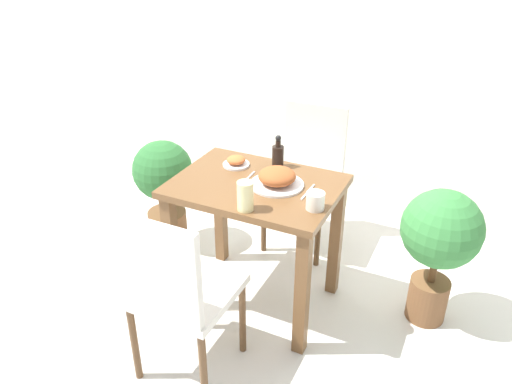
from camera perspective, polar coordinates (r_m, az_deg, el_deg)
ground_plane at (r=2.89m, az=0.00°, el=-11.97°), size 16.00×16.00×0.00m
wall_back at (r=3.43m, az=9.72°, el=18.37°), size 8.00×0.05×2.60m
dining_table at (r=2.55m, az=0.00°, el=-1.94°), size 0.82×0.61×0.73m
chair_near at (r=2.17m, az=-9.17°, el=-10.82°), size 0.42×0.42×0.90m
chair_far at (r=3.16m, az=5.90°, el=2.67°), size 0.42×0.42×0.90m
food_plate at (r=2.44m, az=2.42°, el=1.60°), size 0.27×0.27×0.09m
side_plate at (r=2.66m, az=-2.29°, el=3.49°), size 0.14×0.14×0.05m
drink_cup at (r=2.26m, az=6.80°, el=-1.01°), size 0.08×0.08×0.08m
juice_glass at (r=2.22m, az=-1.23°, el=-0.46°), size 0.08×0.08×0.14m
sauce_bottle at (r=2.63m, az=2.52°, el=4.25°), size 0.06×0.06×0.18m
fork_utensil at (r=2.52m, az=-0.99°, el=1.54°), size 0.02×0.18×0.00m
spoon_utensil at (r=2.41m, az=5.96°, el=0.01°), size 0.01×0.17×0.00m
potted_plant_left at (r=3.18m, az=-10.49°, el=1.01°), size 0.37×0.37×0.71m
potted_plant_right at (r=2.63m, az=20.25°, el=-5.09°), size 0.40×0.40×0.75m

